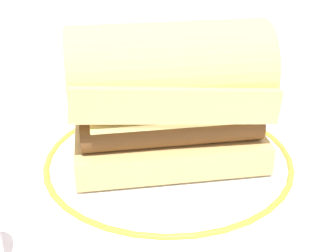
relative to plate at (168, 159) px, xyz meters
The scene contains 4 objects.
ground_plane 0.02m from the plate, 12.28° to the right, with size 1.50×1.50×0.00m, color silver.
plate is the anchor object (origin of this frame).
sausage_sandwich 0.07m from the plate, 165.96° to the right, with size 0.18×0.10×0.13m.
drinking_glass 0.21m from the plate, 50.90° to the left, with size 0.07×0.07×0.10m.
Camera 1 is at (-0.09, -0.39, 0.25)m, focal length 49.97 mm.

